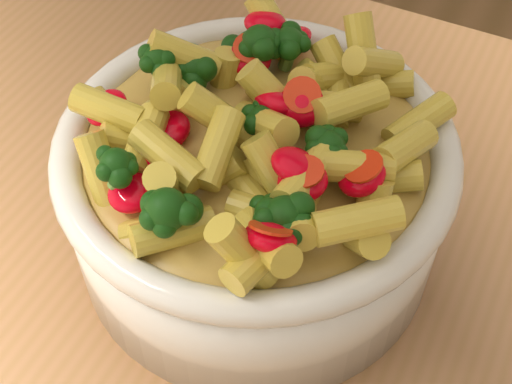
% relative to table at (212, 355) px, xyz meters
% --- Properties ---
extents(table, '(1.20, 0.80, 0.90)m').
position_rel_table_xyz_m(table, '(0.00, 0.00, 0.00)').
color(table, '#A36F45').
rests_on(table, ground).
extents(serving_bowl, '(0.28, 0.28, 0.12)m').
position_rel_table_xyz_m(serving_bowl, '(0.01, 0.06, 0.16)').
color(serving_bowl, white).
rests_on(serving_bowl, table).
extents(pasta_salad, '(0.22, 0.22, 0.05)m').
position_rel_table_xyz_m(pasta_salad, '(0.01, 0.06, 0.24)').
color(pasta_salad, gold).
rests_on(pasta_salad, serving_bowl).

